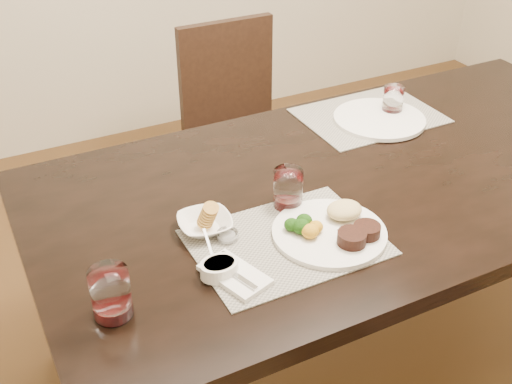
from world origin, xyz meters
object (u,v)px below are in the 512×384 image
steak_knife (337,232)px  far_plate (379,119)px  chair_far (238,120)px  dinner_plate (335,229)px  cracker_bowl (205,223)px  wine_glass_near (288,190)px

steak_knife → far_plate: (0.47, 0.47, 0.00)m
chair_far → dinner_plate: 1.21m
cracker_bowl → wine_glass_near: (0.24, 0.00, 0.03)m
cracker_bowl → wine_glass_near: bearing=0.0°
dinner_plate → steak_knife: (0.01, -0.00, -0.01)m
cracker_bowl → far_plate: 0.82m
cracker_bowl → wine_glass_near: wine_glass_near is taller
dinner_plate → wine_glass_near: size_ratio=2.69×
chair_far → wine_glass_near: bearing=-107.8°
wine_glass_near → far_plate: size_ratio=0.35×
dinner_plate → cracker_bowl: bearing=159.1°
steak_knife → far_plate: far_plate is taller
chair_far → steak_knife: bearing=-103.1°
dinner_plate → wine_glass_near: bearing=113.5°
chair_far → far_plate: chair_far is taller
cracker_bowl → wine_glass_near: 0.24m
wine_glass_near → far_plate: 0.60m
far_plate → dinner_plate: bearing=-135.8°
chair_far → far_plate: size_ratio=2.93×
wine_glass_near → chair_far: bearing=72.2°
chair_far → dinner_plate: size_ratio=3.09×
chair_far → wine_glass_near: 1.07m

